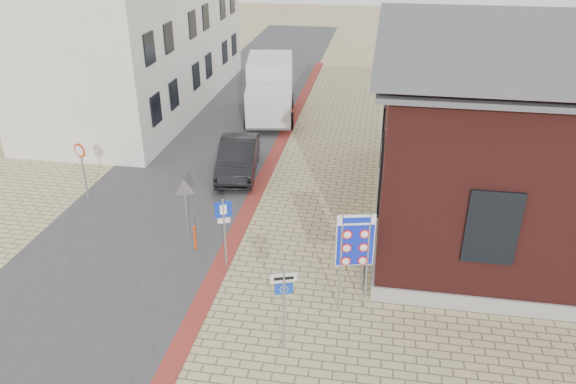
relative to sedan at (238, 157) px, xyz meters
The scene contains 16 objects.
ground 9.79m from the sedan, 70.86° to the right, with size 120.00×120.00×0.00m, color tan.
road_strip 6.26m from the sedan, 111.71° to the left, with size 7.00×60.00×0.02m, color #38383A.
curb_strip 1.61m from the sedan, 32.95° to the left, with size 0.60×40.00×0.02m, color maroon.
brick_building 12.69m from the sedan, 10.34° to the right, with size 13.00×13.00×6.80m.
townhouse_near 8.95m from the sedan, 160.38° to the left, with size 7.40×6.40×8.30m.
townhouse_mid 12.34m from the sedan, 131.60° to the left, with size 7.40×6.40×9.10m.
townhouse_far 17.05m from the sedan, 117.81° to the left, with size 7.40×6.40×8.30m.
bike_rack 9.15m from the sedan, 50.20° to the right, with size 0.08×1.80×0.60m.
sedan is the anchor object (origin of this frame).
box_truck 7.76m from the sedan, 90.78° to the left, with size 3.35×6.36×3.16m.
border_sign 10.47m from the sedan, 57.39° to the right, with size 1.05×0.29×3.14m.
essen_sign 11.46m from the sedan, 69.85° to the right, with size 0.67×0.25×2.55m.
parking_sign 7.41m from the sedan, 79.03° to the right, with size 0.51×0.25×2.46m.
yield_sign 5.82m from the sedan, 93.88° to the right, with size 0.78×0.35×2.29m.
speed_sign 6.49m from the sedan, 145.63° to the right, with size 0.56×0.23×2.47m.
bollard 6.43m from the sedan, 89.13° to the right, with size 0.08×0.08×0.92m, color #E83C0C.
Camera 1 is at (2.76, -12.81, 10.42)m, focal length 35.00 mm.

